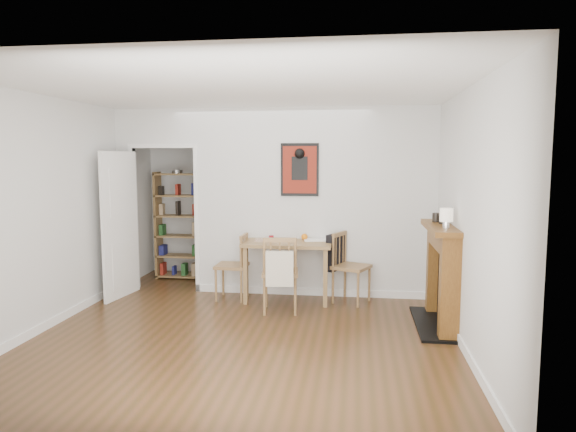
# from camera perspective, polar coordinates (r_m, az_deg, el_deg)

# --- Properties ---
(ground) EXTENTS (5.20, 5.20, 0.00)m
(ground) POSITION_cam_1_polar(r_m,az_deg,el_deg) (6.07, -4.01, -11.89)
(ground) COLOR #51301A
(ground) RESTS_ON ground
(room_shell) EXTENTS (5.20, 5.20, 5.20)m
(room_shell) POSITION_cam_1_polar(r_m,az_deg,el_deg) (7.09, -1.11, 1.51)
(room_shell) COLOR silver
(room_shell) RESTS_ON ground
(dining_table) EXTENTS (1.17, 0.75, 0.80)m
(dining_table) POSITION_cam_1_polar(r_m,az_deg,el_deg) (6.90, 0.02, -3.60)
(dining_table) COLOR olive
(dining_table) RESTS_ON ground
(chair_left) EXTENTS (0.46, 0.46, 0.90)m
(chair_left) POSITION_cam_1_polar(r_m,az_deg,el_deg) (7.01, -6.27, -5.60)
(chair_left) COLOR #9C7848
(chair_left) RESTS_ON ground
(chair_right) EXTENTS (0.66, 0.62, 0.93)m
(chair_right) POSITION_cam_1_polar(r_m,az_deg,el_deg) (6.87, 6.90, -5.57)
(chair_right) COLOR #9C7848
(chair_right) RESTS_ON ground
(chair_front) EXTENTS (0.54, 0.59, 0.97)m
(chair_front) POSITION_cam_1_polar(r_m,az_deg,el_deg) (6.40, -0.88, -6.35)
(chair_front) COLOR #9C7848
(chair_front) RESTS_ON ground
(bookshelf) EXTENTS (0.71, 0.29, 1.69)m
(bookshelf) POSITION_cam_1_polar(r_m,az_deg,el_deg) (8.33, -12.06, -1.10)
(bookshelf) COLOR olive
(bookshelf) RESTS_ON ground
(fireplace) EXTENTS (0.45, 1.25, 1.16)m
(fireplace) POSITION_cam_1_polar(r_m,az_deg,el_deg) (6.11, 16.83, -6.04)
(fireplace) COLOR brown
(fireplace) RESTS_ON ground
(red_glass) EXTENTS (0.07, 0.07, 0.08)m
(red_glass) POSITION_cam_1_polar(r_m,az_deg,el_deg) (6.85, -1.87, -2.51)
(red_glass) COLOR maroon
(red_glass) RESTS_ON dining_table
(orange_fruit) EXTENTS (0.09, 0.09, 0.09)m
(orange_fruit) POSITION_cam_1_polar(r_m,az_deg,el_deg) (6.98, 1.84, -2.33)
(orange_fruit) COLOR orange
(orange_fruit) RESTS_ON dining_table
(placemat) EXTENTS (0.47, 0.38, 0.00)m
(placemat) POSITION_cam_1_polar(r_m,az_deg,el_deg) (6.97, -1.92, -2.69)
(placemat) COLOR beige
(placemat) RESTS_ON dining_table
(notebook) EXTENTS (0.34, 0.28, 0.02)m
(notebook) POSITION_cam_1_polar(r_m,az_deg,el_deg) (6.96, 3.06, -2.67)
(notebook) COLOR white
(notebook) RESTS_ON dining_table
(mantel_lamp) EXTENTS (0.14, 0.14, 0.22)m
(mantel_lamp) POSITION_cam_1_polar(r_m,az_deg,el_deg) (5.67, 17.19, -0.02)
(mantel_lamp) COLOR silver
(mantel_lamp) RESTS_ON fireplace
(ceramic_jar_a) EXTENTS (0.09, 0.09, 0.11)m
(ceramic_jar_a) POSITION_cam_1_polar(r_m,az_deg,el_deg) (6.11, 16.83, -0.33)
(ceramic_jar_a) COLOR black
(ceramic_jar_a) RESTS_ON fireplace
(ceramic_jar_b) EXTENTS (0.09, 0.09, 0.11)m
(ceramic_jar_b) POSITION_cam_1_polar(r_m,az_deg,el_deg) (6.27, 16.12, -0.15)
(ceramic_jar_b) COLOR black
(ceramic_jar_b) RESTS_ON fireplace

